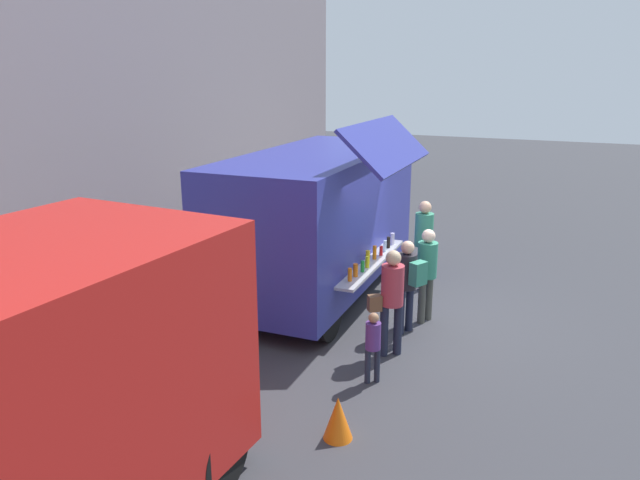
{
  "coord_description": "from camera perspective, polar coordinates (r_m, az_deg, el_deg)",
  "views": [
    {
      "loc": [
        -9.95,
        -2.52,
        4.31
      ],
      "look_at": [
        -0.32,
        1.65,
        1.3
      ],
      "focal_mm": 33.65,
      "sensor_mm": 36.0,
      "label": 1
    }
  ],
  "objects": [
    {
      "name": "ground_plane",
      "position": [
        11.13,
        8.51,
        -6.96
      ],
      "size": [
        60.0,
        60.0,
        0.0
      ],
      "primitive_type": "plane",
      "color": "#38383D"
    },
    {
      "name": "curb_strip",
      "position": [
        10.52,
        -22.79,
        -9.08
      ],
      "size": [
        28.0,
        1.6,
        0.15
      ],
      "primitive_type": "cube",
      "color": "#9E998E",
      "rests_on": "ground"
    },
    {
      "name": "trash_bin",
      "position": [
        16.85,
        -1.34,
        2.72
      ],
      "size": [
        0.6,
        0.6,
        0.88
      ],
      "primitive_type": "cylinder",
      "color": "#2B5D38",
      "rests_on": "ground"
    },
    {
      "name": "customer_rear_waiting",
      "position": [
        9.21,
        6.79,
        -5.13
      ],
      "size": [
        0.45,
        0.52,
        1.7
      ],
      "rotation": [
        0.0,
        0.0,
        0.63
      ],
      "color": "#1D2235",
      "rests_on": "ground"
    },
    {
      "name": "food_truck_main",
      "position": [
        11.72,
        -0.14,
        2.23
      ],
      "size": [
        5.62,
        3.17,
        3.44
      ],
      "rotation": [
        0.0,
        0.0,
        0.02
      ],
      "color": "#2D3294",
      "rests_on": "ground"
    },
    {
      "name": "customer_extra_browsing",
      "position": [
        12.16,
        9.84,
        0.33
      ],
      "size": [
        0.37,
        0.37,
        1.8
      ],
      "rotation": [
        0.0,
        0.0,
        2.09
      ],
      "color": "black",
      "rests_on": "ground"
    },
    {
      "name": "customer_mid_with_backpack",
      "position": [
        10.02,
        8.38,
        -3.57
      ],
      "size": [
        0.44,
        0.52,
        1.61
      ],
      "rotation": [
        0.0,
        0.0,
        1.1
      ],
      "color": "#1E2339",
      "rests_on": "ground"
    },
    {
      "name": "traffic_cone_orange",
      "position": [
        7.5,
        1.72,
        -16.54
      ],
      "size": [
        0.36,
        0.36,
        0.55
      ],
      "primitive_type": "cone",
      "color": "orange",
      "rests_on": "ground"
    },
    {
      "name": "child_near_queue",
      "position": [
        8.53,
        5.06,
        -9.58
      ],
      "size": [
        0.22,
        0.22,
        1.06
      ],
      "rotation": [
        0.0,
        0.0,
        0.62
      ],
      "color": "#202436",
      "rests_on": "ground"
    },
    {
      "name": "customer_front_ordering",
      "position": [
        10.53,
        10.14,
        -2.56
      ],
      "size": [
        0.34,
        0.34,
        1.68
      ],
      "rotation": [
        0.0,
        0.0,
        1.22
      ],
      "color": "#484941",
      "rests_on": "ground"
    }
  ]
}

